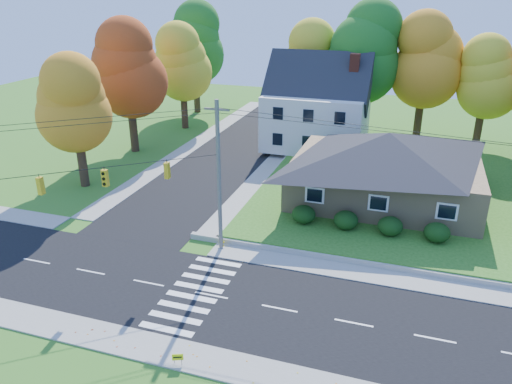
% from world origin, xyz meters
% --- Properties ---
extents(ground, '(120.00, 120.00, 0.00)m').
position_xyz_m(ground, '(0.00, 0.00, 0.00)').
color(ground, '#3D7923').
extents(road_main, '(90.00, 8.00, 0.02)m').
position_xyz_m(road_main, '(0.00, 0.00, 0.01)').
color(road_main, black).
rests_on(road_main, ground).
extents(road_cross, '(8.00, 44.00, 0.02)m').
position_xyz_m(road_cross, '(-8.00, 26.00, 0.01)').
color(road_cross, black).
rests_on(road_cross, ground).
extents(sidewalk_north, '(90.00, 2.00, 0.08)m').
position_xyz_m(sidewalk_north, '(0.00, 5.00, 0.04)').
color(sidewalk_north, '#9C9A90').
rests_on(sidewalk_north, ground).
extents(sidewalk_south, '(90.00, 2.00, 0.08)m').
position_xyz_m(sidewalk_south, '(0.00, -5.00, 0.04)').
color(sidewalk_south, '#9C9A90').
rests_on(sidewalk_south, ground).
extents(lawn, '(30.00, 30.00, 0.50)m').
position_xyz_m(lawn, '(13.00, 21.00, 0.25)').
color(lawn, '#3D7923').
rests_on(lawn, ground).
extents(ranch_house, '(14.60, 10.60, 5.40)m').
position_xyz_m(ranch_house, '(8.00, 16.00, 3.27)').
color(ranch_house, tan).
rests_on(ranch_house, lawn).
extents(colonial_house, '(10.40, 8.40, 9.60)m').
position_xyz_m(colonial_house, '(0.04, 28.00, 4.58)').
color(colonial_house, silver).
rests_on(colonial_house, lawn).
extents(hedge_row, '(10.70, 1.70, 1.27)m').
position_xyz_m(hedge_row, '(7.50, 9.80, 1.14)').
color(hedge_row, '#163A10').
rests_on(hedge_row, lawn).
extents(traffic_infrastructure, '(38.10, 10.66, 10.00)m').
position_xyz_m(traffic_infrastructure, '(-0.15, 1.35, 5.15)').
color(traffic_infrastructure, '#666059').
rests_on(traffic_infrastructure, ground).
extents(tree_lot_0, '(6.72, 6.72, 12.51)m').
position_xyz_m(tree_lot_0, '(-2.00, 34.00, 8.31)').
color(tree_lot_0, '#3F2A19').
rests_on(tree_lot_0, lawn).
extents(tree_lot_1, '(7.84, 7.84, 14.60)m').
position_xyz_m(tree_lot_1, '(4.00, 33.00, 9.61)').
color(tree_lot_1, '#3F2A19').
rests_on(tree_lot_1, lawn).
extents(tree_lot_2, '(7.28, 7.28, 13.56)m').
position_xyz_m(tree_lot_2, '(10.00, 34.00, 8.96)').
color(tree_lot_2, '#3F2A19').
rests_on(tree_lot_2, lawn).
extents(tree_lot_3, '(6.16, 6.16, 11.47)m').
position_xyz_m(tree_lot_3, '(16.00, 33.00, 7.65)').
color(tree_lot_3, '#3F2A19').
rests_on(tree_lot_3, lawn).
extents(tree_west_0, '(6.16, 6.16, 11.47)m').
position_xyz_m(tree_west_0, '(-17.00, 12.00, 7.15)').
color(tree_west_0, '#3F2A19').
rests_on(tree_west_0, ground).
extents(tree_west_1, '(7.28, 7.28, 13.56)m').
position_xyz_m(tree_west_1, '(-18.00, 22.00, 8.46)').
color(tree_west_1, '#3F2A19').
rests_on(tree_west_1, ground).
extents(tree_west_2, '(6.72, 6.72, 12.51)m').
position_xyz_m(tree_west_2, '(-17.00, 32.00, 7.81)').
color(tree_west_2, '#3F2A19').
rests_on(tree_west_2, ground).
extents(tree_west_3, '(7.84, 7.84, 14.60)m').
position_xyz_m(tree_west_3, '(-19.00, 40.00, 9.11)').
color(tree_west_3, '#3F2A19').
rests_on(tree_west_3, ground).
extents(white_car, '(1.69, 4.15, 1.34)m').
position_xyz_m(white_car, '(-6.64, 35.57, 0.69)').
color(white_car, silver).
rests_on(white_car, road_cross).
extents(fire_hydrant, '(0.40, 0.31, 0.69)m').
position_xyz_m(fire_hydrant, '(-1.54, 5.42, 0.33)').
color(fire_hydrant, '#E1C606').
rests_on(fire_hydrant, ground).
extents(yard_sign, '(0.49, 0.22, 0.65)m').
position_xyz_m(yard_sign, '(0.73, -5.64, 0.46)').
color(yard_sign, black).
rests_on(yard_sign, ground).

